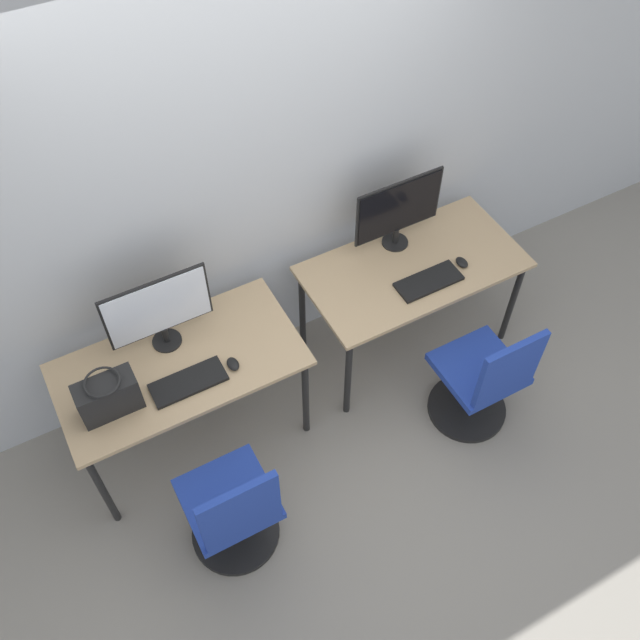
% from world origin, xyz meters
% --- Properties ---
extents(ground_plane, '(20.00, 20.00, 0.00)m').
position_xyz_m(ground_plane, '(0.00, 0.00, 0.00)').
color(ground_plane, gray).
extents(wall_back, '(12.00, 0.05, 2.80)m').
position_xyz_m(wall_back, '(0.00, 0.80, 1.40)').
color(wall_back, '#B7BCC1').
rests_on(wall_back, ground_plane).
extents(desk_left, '(1.29, 0.67, 0.74)m').
position_xyz_m(desk_left, '(-0.73, 0.34, 0.66)').
color(desk_left, tan).
rests_on(desk_left, ground_plane).
extents(monitor_left, '(0.56, 0.16, 0.47)m').
position_xyz_m(monitor_left, '(-0.73, 0.50, 1.00)').
color(monitor_left, black).
rests_on(monitor_left, desk_left).
extents(keyboard_left, '(0.39, 0.16, 0.02)m').
position_xyz_m(keyboard_left, '(-0.73, 0.20, 0.75)').
color(keyboard_left, black).
rests_on(keyboard_left, desk_left).
extents(mouse_left, '(0.06, 0.09, 0.03)m').
position_xyz_m(mouse_left, '(-0.49, 0.19, 0.75)').
color(mouse_left, black).
rests_on(mouse_left, desk_left).
extents(office_chair_left, '(0.48, 0.48, 0.91)m').
position_xyz_m(office_chair_left, '(-0.79, -0.40, 0.38)').
color(office_chair_left, black).
rests_on(office_chair_left, ground_plane).
extents(desk_right, '(1.29, 0.67, 0.74)m').
position_xyz_m(desk_right, '(0.73, 0.34, 0.66)').
color(desk_right, tan).
rests_on(desk_right, ground_plane).
extents(monitor_right, '(0.56, 0.16, 0.47)m').
position_xyz_m(monitor_right, '(0.73, 0.55, 1.00)').
color(monitor_right, black).
rests_on(monitor_right, desk_right).
extents(keyboard_right, '(0.39, 0.16, 0.02)m').
position_xyz_m(keyboard_right, '(0.73, 0.18, 0.75)').
color(keyboard_right, black).
rests_on(keyboard_right, desk_right).
extents(mouse_right, '(0.06, 0.09, 0.03)m').
position_xyz_m(mouse_right, '(0.98, 0.21, 0.75)').
color(mouse_right, black).
rests_on(mouse_right, desk_right).
extents(office_chair_right, '(0.48, 0.48, 0.91)m').
position_xyz_m(office_chair_right, '(0.80, -0.35, 0.38)').
color(office_chair_right, black).
rests_on(office_chair_right, ground_plane).
extents(handbag, '(0.30, 0.18, 0.25)m').
position_xyz_m(handbag, '(-1.12, 0.24, 0.85)').
color(handbag, black).
rests_on(handbag, desk_left).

